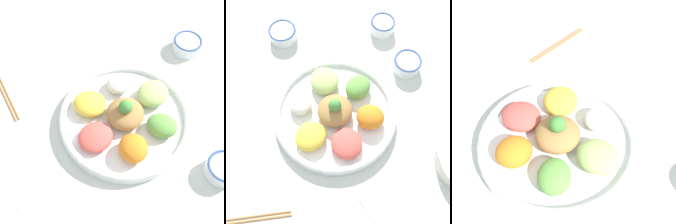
{
  "view_description": "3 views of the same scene",
  "coord_description": "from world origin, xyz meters",
  "views": [
    {
      "loc": [
        -0.4,
        -0.05,
        0.78
      ],
      "look_at": [
        0.02,
        0.01,
        0.07
      ],
      "focal_mm": 50.0,
      "sensor_mm": 36.0,
      "label": 1
    },
    {
      "loc": [
        -0.16,
        0.29,
        0.88
      ],
      "look_at": [
        0.01,
        -0.0,
        0.09
      ],
      "focal_mm": 50.0,
      "sensor_mm": 36.0,
      "label": 2
    },
    {
      "loc": [
        -0.01,
        -0.43,
        0.62
      ],
      "look_at": [
        0.05,
        0.01,
        0.08
      ],
      "focal_mm": 50.0,
      "sensor_mm": 36.0,
      "label": 3
    }
  ],
  "objects": [
    {
      "name": "ground_plane",
      "position": [
        0.0,
        0.0,
        0.0
      ],
      "size": [
        2.4,
        2.4,
        0.0
      ],
      "primitive_type": "plane",
      "color": "silver"
    },
    {
      "name": "salad_platter",
      "position": [
        0.03,
        -0.02,
        0.03
      ],
      "size": [
        0.37,
        0.37,
        0.1
      ],
      "color": "white",
      "rests_on": "ground_plane"
    },
    {
      "name": "chopsticks_pair_near",
      "position": [
        0.08,
        0.35,
        0.0
      ],
      "size": [
        0.19,
        0.15,
        0.01
      ],
      "rotation": [
        0.0,
        0.0,
        3.8
      ],
      "color": "#9E6B3D",
      "rests_on": "ground_plane"
    },
    {
      "name": "serving_spoon_main",
      "position": [
        -0.21,
        0.18,
        0.0
      ],
      "size": [
        0.12,
        0.08,
        0.01
      ],
      "rotation": [
        0.0,
        0.0,
        5.81
      ],
      "color": "silver",
      "rests_on": "ground_plane"
    }
  ]
}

